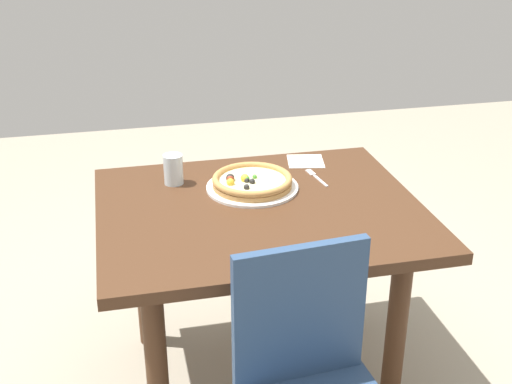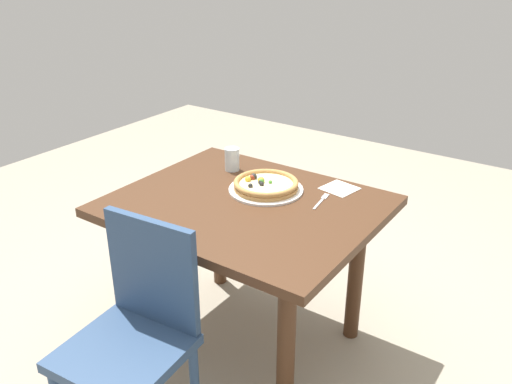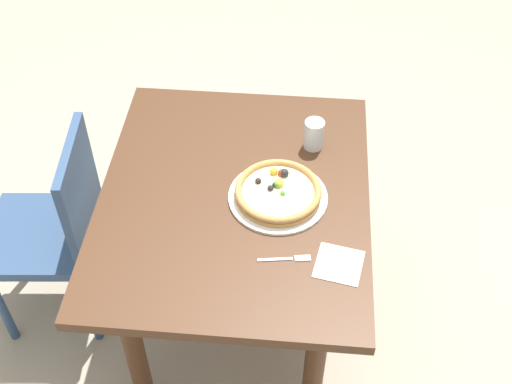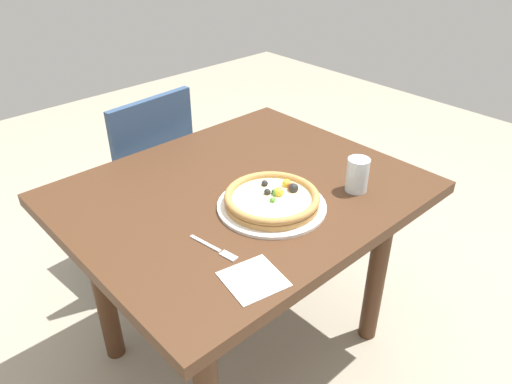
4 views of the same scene
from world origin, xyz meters
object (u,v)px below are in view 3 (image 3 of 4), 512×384
(plate, at_px, (278,197))
(fork, at_px, (289,259))
(pizza, at_px, (278,191))
(dining_table, at_px, (235,216))
(chair_near, at_px, (57,227))
(drinking_glass, at_px, (314,134))
(napkin, at_px, (339,264))

(plate, xyz_separation_m, fork, (0.26, 0.05, -0.00))
(plate, height_order, pizza, pizza)
(dining_table, distance_m, chair_near, 0.68)
(pizza, bearing_deg, plate, 5.79)
(fork, bearing_deg, pizza, 92.84)
(fork, bearing_deg, chair_near, 154.54)
(drinking_glass, bearing_deg, napkin, 10.00)
(dining_table, xyz_separation_m, napkin, (0.27, 0.35, 0.11))
(drinking_glass, height_order, napkin, drinking_glass)
(dining_table, xyz_separation_m, chair_near, (-0.01, -0.67, -0.13))
(dining_table, bearing_deg, fork, 37.22)
(plate, bearing_deg, pizza, -174.21)
(dining_table, xyz_separation_m, fork, (0.26, 0.20, 0.11))
(dining_table, relative_size, pizza, 3.79)
(dining_table, bearing_deg, plate, 87.69)
(dining_table, height_order, pizza, pizza)
(plate, bearing_deg, napkin, 37.92)
(pizza, relative_size, drinking_glass, 2.61)
(dining_table, bearing_deg, pizza, 88.40)
(plate, relative_size, fork, 2.01)
(chair_near, bearing_deg, pizza, -95.60)
(dining_table, bearing_deg, napkin, 52.71)
(dining_table, height_order, napkin, napkin)
(fork, relative_size, napkin, 1.18)
(pizza, xyz_separation_m, napkin, (0.26, 0.20, -0.03))
(dining_table, xyz_separation_m, plate, (0.01, 0.15, 0.12))
(fork, distance_m, napkin, 0.15)
(chair_near, relative_size, plate, 2.62)
(chair_near, distance_m, drinking_glass, 1.01)
(chair_near, bearing_deg, dining_table, -95.40)
(dining_table, height_order, drinking_glass, drinking_glass)
(pizza, bearing_deg, dining_table, -91.60)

